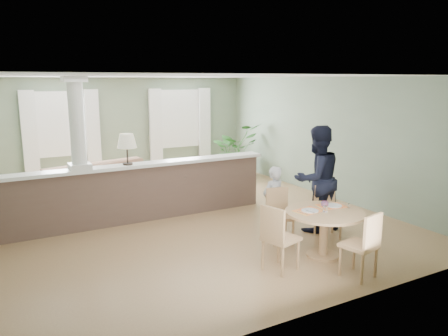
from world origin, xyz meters
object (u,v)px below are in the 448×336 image
houseplant (235,150)px  child_person (273,202)px  sofa (105,185)px  man_person (317,179)px  chair_far_boy (279,212)px  chair_near (364,243)px  chair_far_man (327,208)px  dining_table (324,220)px  chair_side (278,235)px

houseplant → child_person: bearing=-112.5°
sofa → man_person: 4.52m
chair_far_boy → child_person: child_person is taller
chair_near → man_person: man_person is taller
houseplant → chair_far_man: 4.95m
sofa → man_person: bearing=-63.5°
dining_table → chair_side: size_ratio=1.23×
houseplant → chair_far_boy: houseplant is taller
man_person → chair_far_man: bearing=86.4°
dining_table → chair_side: chair_side is taller
chair_far_boy → man_person: size_ratio=0.47×
chair_far_man → chair_near: bearing=-96.9°
chair_far_man → chair_side: bearing=-136.2°
dining_table → child_person: (-0.17, 1.09, 0.04)m
sofa → chair_near: 5.69m
chair_far_man → child_person: size_ratio=0.71×
chair_near → man_person: size_ratio=0.49×
dining_table → man_person: (0.68, 0.98, 0.37)m
chair_far_boy → man_person: (0.87, 0.10, 0.45)m
houseplant → chair_near: size_ratio=1.58×
chair_near → child_person: child_person is taller
dining_table → chair_near: chair_near is taller
sofa → chair_side: (1.27, -4.53, 0.10)m
sofa → chair_side: bearing=-87.6°
chair_far_boy → child_person: bearing=98.2°
houseplant → chair_side: (-2.58, -5.60, -0.20)m
sofa → chair_far_boy: bearing=-74.0°
child_person → chair_side: bearing=48.3°
child_person → chair_far_boy: bearing=74.1°
houseplant → chair_near: houseplant is taller
dining_table → chair_side: (-0.93, -0.09, -0.04)m
chair_far_boy → chair_side: chair_side is taller
chair_far_man → sofa: bearing=145.2°
dining_table → chair_far_man: size_ratio=1.35×
chair_side → sofa: bearing=0.7°
chair_near → man_person: 2.00m
sofa → chair_near: bearing=-81.1°
dining_table → chair_far_boy: (-0.20, 0.88, -0.08)m
chair_far_man → chair_side: size_ratio=0.92×
dining_table → chair_far_man: chair_far_man is taller
houseplant → chair_near: (-1.70, -6.34, -0.22)m
houseplant → chair_far_boy: bearing=-111.8°
sofa → houseplant: (3.85, 1.07, 0.30)m
sofa → chair_far_man: 4.72m
chair_far_man → chair_side: chair_side is taller
sofa → man_person: man_person is taller
dining_table → chair_near: bearing=-93.2°
dining_table → chair_far_man: 0.94m
sofa → dining_table: (2.20, -4.43, 0.14)m
dining_table → man_person: man_person is taller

